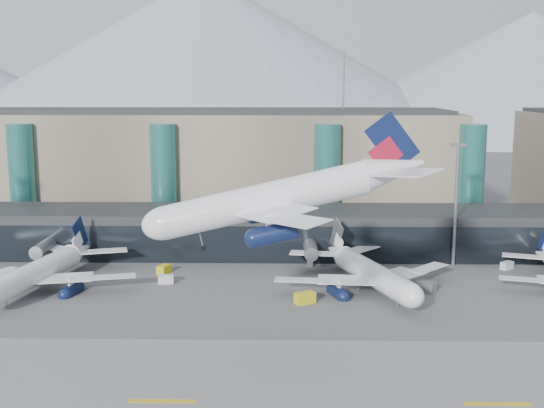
{
  "coord_description": "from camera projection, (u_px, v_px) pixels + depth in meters",
  "views": [
    {
      "loc": [
        -5.35,
        -90.99,
        37.56
      ],
      "look_at": [
        -7.66,
        32.0,
        15.81
      ],
      "focal_mm": 45.0,
      "sensor_mm": 36.0,
      "label": 1
    }
  ],
  "objects": [
    {
      "name": "veh_g",
      "position": [
        426.0,
        287.0,
        125.14
      ],
      "size": [
        2.33,
        2.62,
        1.32
      ],
      "primitive_type": "cube",
      "rotation": [
        0.0,
        0.0,
        -1.0
      ],
      "color": "silver",
      "rests_on": "ground"
    },
    {
      "name": "veh_h",
      "position": [
        305.0,
        298.0,
        118.02
      ],
      "size": [
        3.92,
        3.28,
        1.92
      ],
      "primitive_type": "cube",
      "rotation": [
        0.0,
        0.0,
        0.51
      ],
      "color": "gold",
      "rests_on": "ground"
    },
    {
      "name": "lightmast_mid",
      "position": [
        456.0,
        198.0,
        140.22
      ],
      "size": [
        3.0,
        1.2,
        25.6
      ],
      "color": "slate",
      "rests_on": "ground"
    },
    {
      "name": "veh_a",
      "position": [
        166.0,
        279.0,
        129.83
      ],
      "size": [
        3.08,
        1.99,
        1.63
      ],
      "primitive_type": "cube",
      "rotation": [
        0.0,
        0.0,
        0.13
      ],
      "color": "silver",
      "rests_on": "ground"
    },
    {
      "name": "jet_parked_mid",
      "position": [
        365.0,
        263.0,
        126.98
      ],
      "size": [
        35.44,
        37.67,
        12.11
      ],
      "rotation": [
        0.0,
        0.0,
        1.91
      ],
      "color": "white",
      "rests_on": "ground"
    },
    {
      "name": "runway_strip",
      "position": [
        329.0,
        403.0,
        81.25
      ],
      "size": [
        400.0,
        40.0,
        0.04
      ],
      "primitive_type": "cube",
      "color": "slate",
      "rests_on": "ground"
    },
    {
      "name": "veh_c",
      "position": [
        426.0,
        286.0,
        124.75
      ],
      "size": [
        3.83,
        3.68,
        1.93
      ],
      "primitive_type": "cube",
      "rotation": [
        0.0,
        0.0,
        -0.72
      ],
      "color": "#535358",
      "rests_on": "ground"
    },
    {
      "name": "teal_towers",
      "position": [
        245.0,
        181.0,
        166.73
      ],
      "size": [
        116.4,
        19.4,
        46.0
      ],
      "color": "#28726B",
      "rests_on": "ground"
    },
    {
      "name": "concourse",
      "position": [
        308.0,
        232.0,
        151.99
      ],
      "size": [
        170.0,
        27.0,
        10.0
      ],
      "color": "black",
      "rests_on": "ground"
    },
    {
      "name": "ground",
      "position": [
        322.0,
        354.0,
        96.02
      ],
      "size": [
        900.0,
        900.0,
        0.0
      ],
      "primitive_type": "plane",
      "color": "#515154",
      "rests_on": "ground"
    },
    {
      "name": "runway_markings",
      "position": [
        329.0,
        403.0,
        81.25
      ],
      "size": [
        128.0,
        1.0,
        0.02
      ],
      "color": "gold",
      "rests_on": "ground"
    },
    {
      "name": "veh_b",
      "position": [
        164.0,
        269.0,
        136.66
      ],
      "size": [
        2.77,
        3.37,
        1.68
      ],
      "primitive_type": "cube",
      "rotation": [
        0.0,
        0.0,
        1.17
      ],
      "color": "gold",
      "rests_on": "ground"
    },
    {
      "name": "terminal_main",
      "position": [
        211.0,
        167.0,
        182.41
      ],
      "size": [
        130.0,
        30.0,
        31.0
      ],
      "color": "gray",
      "rests_on": "ground"
    },
    {
      "name": "mountain_ridge",
      "position": [
        316.0,
        72.0,
        461.89
      ],
      "size": [
        910.0,
        400.0,
        110.0
      ],
      "color": "gray",
      "rests_on": "ground"
    },
    {
      "name": "hero_jet",
      "position": [
        293.0,
        187.0,
        86.87
      ],
      "size": [
        37.71,
        38.56,
        12.43
      ],
      "rotation": [
        0.0,
        -0.22,
        0.05
      ],
      "color": "white",
      "rests_on": "ground"
    },
    {
      "name": "jet_parked_left",
      "position": [
        46.0,
        262.0,
        127.75
      ],
      "size": [
        37.17,
        37.92,
        12.21
      ],
      "rotation": [
        0.0,
        0.0,
        1.37
      ],
      "color": "white",
      "rests_on": "ground"
    },
    {
      "name": "veh_d",
      "position": [
        507.0,
        265.0,
        139.81
      ],
      "size": [
        3.06,
        2.85,
        1.57
      ],
      "primitive_type": "cube",
      "rotation": [
        0.0,
        0.0,
        0.67
      ],
      "color": "silver",
      "rests_on": "ground"
    }
  ]
}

